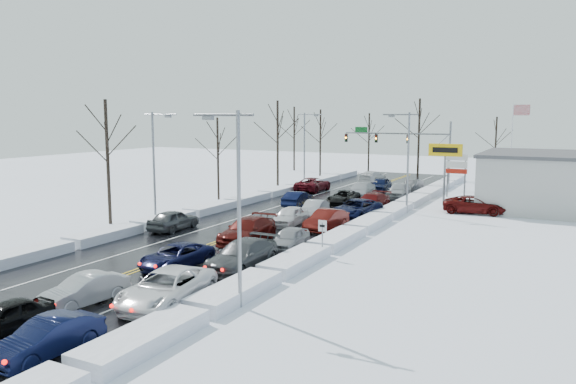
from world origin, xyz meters
The scene contains 46 objects.
ground centered at (0.00, 0.00, 0.00)m, with size 160.00×160.00×0.00m, color silver.
road_surface centered at (0.00, 2.00, 0.01)m, with size 14.00×84.00×0.01m, color black.
snow_bank_left centered at (-7.60, 2.00, 0.00)m, with size 1.91×72.00×0.67m, color white.
snow_bank_right centered at (7.60, 2.00, 0.00)m, with size 1.91×72.00×0.67m, color white.
traffic_signal_mast centered at (3.45, 27.99, 5.48)m, with size 13.28×0.39×8.00m.
tires_plus_sign centered at (10.50, 15.99, 4.99)m, with size 3.20×0.34×6.00m.
used_vehicles_sign centered at (10.50, 22.00, 3.32)m, with size 2.20×0.22×4.65m.
speed_limit_sign centered at (8.20, -8.00, 1.63)m, with size 0.55×0.09×2.35m.
flagpole centered at (15.17, 30.00, 5.93)m, with size 1.87×1.20×10.00m.
streetlight_se centered at (8.30, -18.00, 5.31)m, with size 3.20×0.25×9.00m.
streetlight_ne centered at (8.30, 10.00, 5.31)m, with size 3.20×0.25×9.00m.
streetlight_sw centered at (-8.30, -4.00, 5.31)m, with size 3.20×0.25×9.00m.
streetlight_nw centered at (-8.30, 24.00, 5.31)m, with size 3.20×0.25×9.00m.
tree_left_b centered at (-11.50, -6.00, 6.99)m, with size 4.00×4.00×10.00m.
tree_left_c centered at (-10.50, 8.00, 5.94)m, with size 3.40×3.40×8.50m.
tree_left_d centered at (-11.20, 22.00, 7.33)m, with size 4.20×4.20×10.50m.
tree_left_e centered at (-10.80, 34.00, 6.64)m, with size 3.80×3.80×9.50m.
tree_far_a centered at (-18.00, 40.00, 6.99)m, with size 4.00×4.00×10.00m.
tree_far_b centered at (-6.00, 41.00, 6.29)m, with size 3.60×3.60×9.00m.
tree_far_c centered at (2.00, 39.00, 7.68)m, with size 4.40×4.40×11.00m.
tree_far_d centered at (12.00, 40.50, 5.94)m, with size 3.40×3.40×8.50m.
queued_car_0 centered at (1.77, -25.14, 0.00)m, with size 1.62×4.02×1.37m, color black.
queued_car_1 centered at (1.90, -21.06, 0.00)m, with size 1.49×4.26×1.41m, color #9FA2A7.
queued_car_2 centered at (1.64, -14.02, 0.00)m, with size 2.27×4.92×1.37m, color black.
queued_car_3 centered at (1.85, -6.51, 0.00)m, with size 2.35×5.79×1.68m, color #480C09.
queued_car_4 centered at (1.79, -0.01, 0.00)m, with size 1.82×4.53×1.54m, color silver.
queued_car_5 centered at (1.95, 4.37, 0.00)m, with size 1.50×4.32×1.42m, color #A0A2A8.
queued_car_6 centered at (1.61, 11.95, 0.00)m, with size 2.29×4.96×1.38m, color black.
queued_car_7 centered at (1.68, 16.78, 0.00)m, with size 2.29×5.62×1.63m, color #A8ABB0.
queued_car_8 centered at (1.92, 22.63, 0.00)m, with size 1.87×4.65×1.58m, color black.
queued_car_9 centered at (5.07, -25.74, 0.00)m, with size 1.48×4.25×1.40m, color black.
queued_car_10 centered at (5.28, -19.30, 0.00)m, with size 2.69×5.83×1.62m, color white.
queued_car_11 centered at (5.21, -12.56, 0.00)m, with size 2.31×5.69×1.65m, color #3E4144.
queued_car_12 centered at (5.44, -7.12, 0.00)m, with size 1.73×4.30×1.46m, color gray.
queued_car_13 centered at (5.09, -0.25, 0.00)m, with size 1.67×4.79×1.58m, color #450C09.
queued_car_14 centered at (5.34, 5.62, 0.00)m, with size 2.65×5.75×1.60m, color black.
queued_car_15 centered at (5.23, 9.86, 0.00)m, with size 2.21×5.45×1.58m, color #4D0A0A.
queued_car_16 centered at (5.31, 18.44, 0.00)m, with size 1.97×4.90×1.67m, color #9B9EA3.
queued_car_17 centered at (5.23, 24.05, 0.00)m, with size 1.46×4.19×1.38m, color #3B3D40.
oncoming_car_0 centered at (-1.80, 8.68, 0.00)m, with size 1.57×4.52×1.49m, color black.
oncoming_car_1 centered at (-5.12, 19.32, 0.00)m, with size 2.64×5.73×1.59m, color #4F0A12.
oncoming_car_2 centered at (-1.74, 30.47, 0.00)m, with size 2.12×5.22×1.51m, color silver.
oncoming_car_3 centered at (-5.32, -5.65, 0.00)m, with size 1.89×4.69×1.60m, color #424547.
parked_car_0 centered at (14.02, 12.67, 0.00)m, with size 2.59×5.61×1.56m, color #460A09.
parked_car_1 centered at (16.94, 15.50, 0.00)m, with size 2.00×4.92×1.43m, color #414346.
parked_car_2 centered at (15.01, 21.59, 0.00)m, with size 1.66×4.12×1.40m, color #A7A8AF.
Camera 1 is at (21.94, -39.10, 8.83)m, focal length 35.00 mm.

